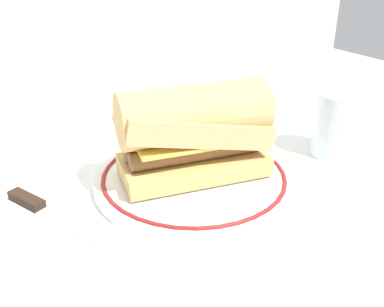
{
  "coord_description": "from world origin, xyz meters",
  "views": [
    {
      "loc": [
        -0.3,
        -0.39,
        0.31
      ],
      "look_at": [
        -0.0,
        0.03,
        0.04
      ],
      "focal_mm": 41.89,
      "sensor_mm": 36.0,
      "label": 1
    }
  ],
  "objects": [
    {
      "name": "butter_knife",
      "position": [
        -0.19,
        0.07,
        0.0
      ],
      "size": [
        0.07,
        0.16,
        0.01
      ],
      "color": "silver",
      "rests_on": "ground_plane"
    },
    {
      "name": "drinking_glass",
      "position": [
        0.22,
        -0.02,
        0.04
      ],
      "size": [
        0.07,
        0.07,
        0.1
      ],
      "color": "silver",
      "rests_on": "ground_plane"
    },
    {
      "name": "sausage_sandwich",
      "position": [
        -0.0,
        0.03,
        0.08
      ],
      "size": [
        0.21,
        0.13,
        0.12
      ],
      "rotation": [
        0.0,
        0.0,
        -0.26
      ],
      "color": "tan",
      "rests_on": "plate"
    },
    {
      "name": "plate",
      "position": [
        -0.0,
        0.03,
        0.01
      ],
      "size": [
        0.26,
        0.26,
        0.01
      ],
      "color": "white",
      "rests_on": "ground_plane"
    },
    {
      "name": "ground_plane",
      "position": [
        0.0,
        0.0,
        0.0
      ],
      "size": [
        1.5,
        1.5,
        0.0
      ],
      "primitive_type": "plane",
      "color": "white"
    }
  ]
}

